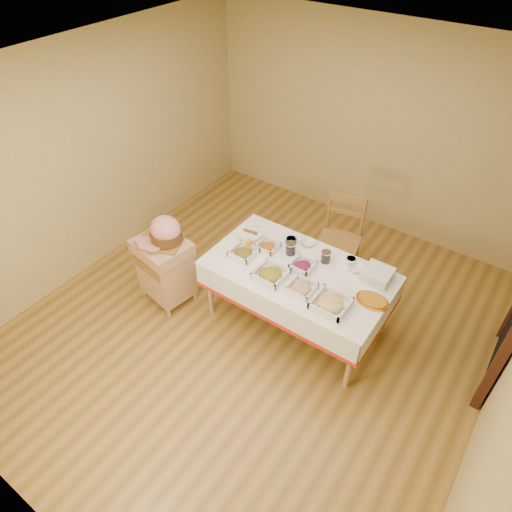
{
  "coord_description": "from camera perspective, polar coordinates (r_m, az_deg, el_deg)",
  "views": [
    {
      "loc": [
        1.87,
        -2.65,
        3.77
      ],
      "look_at": [
        -0.15,
        0.2,
        0.79
      ],
      "focal_mm": 32.0,
      "sensor_mm": 36.0,
      "label": 1
    }
  ],
  "objects": [
    {
      "name": "serving_dish_e",
      "position": [
        4.7,
        1.5,
        1.17
      ],
      "size": [
        0.22,
        0.21,
        0.1
      ],
      "color": "silver",
      "rests_on": "dining_table"
    },
    {
      "name": "mustard_bottle",
      "position": [
        4.65,
        -0.99,
        1.41
      ],
      "size": [
        0.05,
        0.05,
        0.17
      ],
      "color": "gold",
      "rests_on": "dining_table"
    },
    {
      "name": "bowl_white_imported",
      "position": [
        4.8,
        6.51,
        1.67
      ],
      "size": [
        0.16,
        0.16,
        0.04
      ],
      "primitive_type": "imported",
      "rotation": [
        0.0,
        0.0,
        -0.07
      ],
      "color": "silver",
      "rests_on": "dining_table"
    },
    {
      "name": "small_bowl_mid",
      "position": [
        4.8,
        4.41,
        1.98
      ],
      "size": [
        0.12,
        0.12,
        0.05
      ],
      "color": "navy",
      "rests_on": "dining_table"
    },
    {
      "name": "butcher_cart",
      "position": [
        5.07,
        -11.3,
        -1.36
      ],
      "size": [
        0.63,
        0.56,
        0.8
      ],
      "color": "tan",
      "rests_on": "ground"
    },
    {
      "name": "preserve_jar_right",
      "position": [
        4.58,
        8.71,
        -0.16
      ],
      "size": [
        0.1,
        0.1,
        0.13
      ],
      "color": "silver",
      "rests_on": "dining_table"
    },
    {
      "name": "serving_dish_b",
      "position": [
        4.37,
        1.83,
        -2.31
      ],
      "size": [
        0.29,
        0.29,
        0.12
      ],
      "color": "silver",
      "rests_on": "dining_table"
    },
    {
      "name": "serving_dish_d",
      "position": [
        4.15,
        9.33,
        -5.9
      ],
      "size": [
        0.31,
        0.31,
        0.12
      ],
      "color": "silver",
      "rests_on": "dining_table"
    },
    {
      "name": "small_bowl_left",
      "position": [
        4.93,
        -0.16,
        3.31
      ],
      "size": [
        0.12,
        0.12,
        0.06
      ],
      "color": "silver",
      "rests_on": "dining_table"
    },
    {
      "name": "plate_stack",
      "position": [
        4.49,
        14.95,
        -2.29
      ],
      "size": [
        0.26,
        0.26,
        0.11
      ],
      "color": "silver",
      "rests_on": "dining_table"
    },
    {
      "name": "ham_on_board",
      "position": [
        4.76,
        -11.32,
        2.92
      ],
      "size": [
        0.47,
        0.45,
        0.31
      ],
      "color": "olive",
      "rests_on": "butcher_cart"
    },
    {
      "name": "serving_dish_a",
      "position": [
        4.62,
        -1.59,
        0.39
      ],
      "size": [
        0.25,
        0.24,
        0.11
      ],
      "color": "silver",
      "rests_on": "dining_table"
    },
    {
      "name": "bread_basket",
      "position": [
        4.81,
        -0.71,
        2.51
      ],
      "size": [
        0.25,
        0.25,
        0.11
      ],
      "color": "white",
      "rests_on": "dining_table"
    },
    {
      "name": "serving_dish_c",
      "position": [
        4.27,
        5.73,
        -4.0
      ],
      "size": [
        0.24,
        0.24,
        0.1
      ],
      "color": "silver",
      "rests_on": "dining_table"
    },
    {
      "name": "small_bowl_right",
      "position": [
        4.63,
        11.78,
        -0.52
      ],
      "size": [
        0.12,
        0.12,
        0.06
      ],
      "color": "silver",
      "rests_on": "dining_table"
    },
    {
      "name": "bowl_small_imported",
      "position": [
        4.57,
        12.46,
        -1.45
      ],
      "size": [
        0.17,
        0.17,
        0.05
      ],
      "primitive_type": "imported",
      "rotation": [
        0.0,
        0.0,
        0.06
      ],
      "color": "silver",
      "rests_on": "dining_table"
    },
    {
      "name": "room_shell",
      "position": [
        4.08,
        0.05,
        3.23
      ],
      "size": [
        5.0,
        5.0,
        5.0
      ],
      "color": "olive",
      "rests_on": "ground"
    },
    {
      "name": "dining_table",
      "position": [
        4.61,
        5.26,
        -3.18
      ],
      "size": [
        1.82,
        1.02,
        0.76
      ],
      "color": "tan",
      "rests_on": "ground"
    },
    {
      "name": "brass_platter",
      "position": [
        4.28,
        14.32,
        -5.43
      ],
      "size": [
        0.31,
        0.22,
        0.04
      ],
      "color": "gold",
      "rests_on": "dining_table"
    },
    {
      "name": "serving_dish_f",
      "position": [
        4.5,
        5.86,
        -1.22
      ],
      "size": [
        0.22,
        0.21,
        0.1
      ],
      "color": "silver",
      "rests_on": "dining_table"
    },
    {
      "name": "preserve_jar_left",
      "position": [
        4.64,
        4.35,
        0.89
      ],
      "size": [
        0.11,
        0.11,
        0.13
      ],
      "color": "silver",
      "rests_on": "dining_table"
    },
    {
      "name": "dining_chair",
      "position": [
        5.31,
        10.43,
        2.14
      ],
      "size": [
        0.54,
        0.53,
        1.03
      ],
      "color": "olive",
      "rests_on": "ground"
    }
  ]
}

